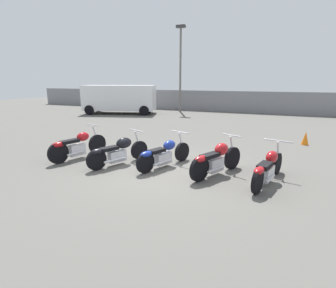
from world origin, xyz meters
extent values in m
plane|color=#5B5954|center=(0.00, 0.00, 0.00)|extent=(60.00, 60.00, 0.00)
cube|color=gray|center=(0.00, 14.71, 0.82)|extent=(40.00, 0.04, 1.64)
cylinder|color=slate|center=(-4.52, 13.67, 3.18)|extent=(0.16, 0.16, 6.35)
cube|color=#333333|center=(-4.52, 13.67, 6.45)|extent=(0.70, 0.35, 0.20)
cylinder|color=black|center=(-2.75, 0.64, 0.33)|extent=(0.26, 0.66, 0.65)
cylinder|color=black|center=(-3.11, -0.76, 0.33)|extent=(0.26, 0.66, 0.65)
cube|color=silver|center=(-2.95, -0.13, 0.29)|extent=(0.32, 0.55, 0.36)
ellipsoid|color=#AD1419|center=(-2.89, 0.11, 0.68)|extent=(0.34, 0.49, 0.28)
cube|color=black|center=(-3.01, -0.37, 0.61)|extent=(0.38, 0.63, 0.10)
ellipsoid|color=#AD1419|center=(-3.10, -0.71, 0.59)|extent=(0.30, 0.48, 0.16)
cylinder|color=silver|center=(-2.77, 0.54, 1.00)|extent=(0.68, 0.21, 0.04)
cylinder|color=silver|center=(-2.76, 0.59, 0.67)|extent=(0.11, 0.26, 0.66)
cylinder|color=silver|center=(-2.87, -0.30, 0.23)|extent=(0.21, 0.57, 0.07)
cylinder|color=black|center=(-1.08, 0.59, 0.30)|extent=(0.32, 0.59, 0.60)
cylinder|color=black|center=(-1.67, -0.81, 0.30)|extent=(0.32, 0.59, 0.60)
cube|color=silver|center=(-1.41, -0.18, 0.27)|extent=(0.40, 0.58, 0.33)
ellipsoid|color=black|center=(-1.31, 0.06, 0.63)|extent=(0.46, 0.59, 0.33)
cube|color=black|center=(-1.51, -0.42, 0.55)|extent=(0.43, 0.59, 0.10)
ellipsoid|color=black|center=(-1.65, -0.76, 0.54)|extent=(0.35, 0.48, 0.16)
cylinder|color=silver|center=(-1.12, 0.50, 0.95)|extent=(0.64, 0.30, 0.04)
cylinder|color=silver|center=(-1.10, 0.54, 0.62)|extent=(0.14, 0.25, 0.63)
cylinder|color=silver|center=(-1.36, -0.37, 0.21)|extent=(0.35, 0.70, 0.07)
cylinder|color=black|center=(0.24, 0.94, 0.29)|extent=(0.30, 0.58, 0.59)
cylinder|color=black|center=(-0.30, -0.49, 0.29)|extent=(0.30, 0.58, 0.59)
cube|color=silver|center=(-0.06, 0.16, 0.26)|extent=(0.38, 0.58, 0.32)
ellipsoid|color=navy|center=(0.03, 0.40, 0.61)|extent=(0.39, 0.51, 0.28)
cube|color=black|center=(-0.15, -0.09, 0.54)|extent=(0.40, 0.56, 0.10)
ellipsoid|color=navy|center=(-0.29, -0.44, 0.53)|extent=(0.34, 0.48, 0.16)
cylinder|color=silver|center=(0.20, 0.85, 0.94)|extent=(0.68, 0.29, 0.04)
cylinder|color=silver|center=(0.22, 0.89, 0.61)|extent=(0.13, 0.25, 0.63)
cylinder|color=silver|center=(0.00, -0.03, 0.20)|extent=(0.31, 0.66, 0.07)
cylinder|color=black|center=(1.81, 0.76, 0.32)|extent=(0.36, 0.62, 0.64)
cylinder|color=black|center=(1.21, -0.51, 0.32)|extent=(0.36, 0.62, 0.64)
cube|color=silver|center=(1.48, 0.07, 0.29)|extent=(0.39, 0.54, 0.35)
ellipsoid|color=red|center=(1.58, 0.28, 0.68)|extent=(0.45, 0.54, 0.33)
cube|color=black|center=(1.38, -0.15, 0.59)|extent=(0.46, 0.63, 0.10)
ellipsoid|color=red|center=(1.23, -0.46, 0.58)|extent=(0.37, 0.48, 0.16)
cylinder|color=silver|center=(1.76, 0.67, 0.99)|extent=(0.55, 0.28, 0.04)
cylinder|color=silver|center=(1.78, 0.72, 0.66)|extent=(0.15, 0.25, 0.65)
cylinder|color=silver|center=(1.53, -0.11, 0.22)|extent=(0.32, 0.57, 0.07)
cylinder|color=black|center=(2.98, 0.83, 0.29)|extent=(0.24, 0.59, 0.58)
cylinder|color=black|center=(2.60, -0.71, 0.29)|extent=(0.24, 0.59, 0.58)
cube|color=silver|center=(2.77, -0.02, 0.26)|extent=(0.33, 0.60, 0.32)
ellipsoid|color=#AD1419|center=(2.84, 0.24, 0.61)|extent=(0.37, 0.52, 0.31)
cube|color=black|center=(2.71, -0.28, 0.54)|extent=(0.36, 0.57, 0.10)
ellipsoid|color=#AD1419|center=(2.61, -0.66, 0.52)|extent=(0.30, 0.48, 0.16)
cylinder|color=silver|center=(2.96, 0.73, 0.93)|extent=(0.72, 0.21, 0.04)
cylinder|color=silver|center=(2.97, 0.78, 0.61)|extent=(0.11, 0.25, 0.62)
cylinder|color=silver|center=(2.85, -0.20, 0.20)|extent=(0.21, 0.60, 0.07)
cube|color=white|center=(-8.18, 10.50, 1.19)|extent=(5.62, 3.47, 1.82)
cube|color=black|center=(-5.69, 11.26, 1.60)|extent=(0.56, 1.75, 0.55)
cylinder|color=black|center=(-6.53, 12.01, 0.35)|extent=(0.73, 0.42, 0.70)
cylinder|color=black|center=(-5.96, 10.17, 0.35)|extent=(0.73, 0.42, 0.70)
cylinder|color=black|center=(-10.41, 10.82, 0.35)|extent=(0.73, 0.42, 0.70)
cylinder|color=black|center=(-9.84, 8.99, 0.35)|extent=(0.73, 0.42, 0.70)
cone|color=orange|center=(3.97, 4.82, 0.25)|extent=(0.28, 0.28, 0.50)
camera|label=1|loc=(2.87, -6.48, 2.46)|focal=28.00mm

